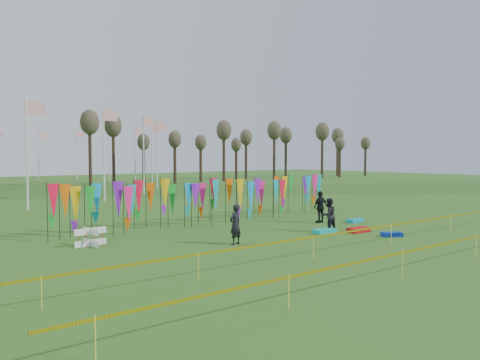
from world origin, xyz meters
TOP-DOWN VIEW (x-y plane):
  - ground at (0.00, 0.00)m, footprint 160.00×160.00m
  - banner_row at (0.28, 7.59)m, footprint 18.64×0.64m
  - caution_tape_near at (-0.22, -2.44)m, footprint 26.00×0.02m
  - caution_tape_far at (-0.22, -6.16)m, footprint 26.00×0.02m
  - tree_line at (32.00, 44.00)m, footprint 53.92×1.92m
  - box_kite at (-7.90, 5.03)m, footprint 0.73×0.73m
  - person_left at (-2.69, 1.60)m, footprint 0.74×0.61m
  - person_mid at (3.09, 1.37)m, footprint 0.90×0.61m
  - person_right at (5.24, 3.91)m, footprint 1.09×0.63m
  - kite_bag_turquoise at (2.60, 1.17)m, footprint 1.20×0.68m
  - kite_bag_blue at (4.55, -1.37)m, footprint 1.07×0.93m
  - kite_bag_red at (4.31, 0.43)m, footprint 1.27×0.60m
  - kite_bag_teal at (6.94, 2.79)m, footprint 1.11×0.59m

SIDE VIEW (x-z plane):
  - ground at x=0.00m, z-range 0.00..0.00m
  - kite_bag_blue at x=4.55m, z-range 0.00..0.20m
  - kite_bag_teal at x=6.94m, z-range 0.00..0.21m
  - kite_bag_turquoise at x=2.60m, z-range 0.00..0.23m
  - kite_bag_red at x=4.31m, z-range 0.00..0.23m
  - box_kite at x=-7.90m, z-range 0.00..0.81m
  - caution_tape_near at x=-0.22m, z-range 0.33..1.23m
  - caution_tape_far at x=-0.22m, z-range 0.33..1.23m
  - person_mid at x=3.09m, z-range 0.00..1.74m
  - person_left at x=-2.69m, z-range 0.00..1.78m
  - person_right at x=5.24m, z-range 0.00..1.85m
  - banner_row at x=0.28m, z-range 0.38..2.90m
  - tree_line at x=32.00m, z-range 2.25..10.09m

